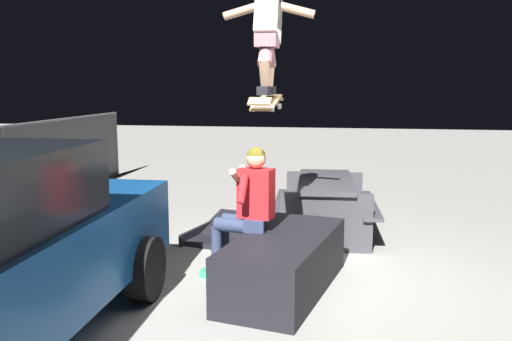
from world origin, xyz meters
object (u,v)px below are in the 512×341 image
picnic_table_back (325,198)px  skateboard (267,102)px  person_sitting_on_ledge (246,206)px  ledge_box_main (284,263)px  kicker_ramp (235,235)px  skater_airborne (268,29)px

picnic_table_back → skateboard: bearing=165.6°
person_sitting_on_ledge → ledge_box_main: bearing=-117.7°
skateboard → kicker_ramp: skateboard is taller
skateboard → picnic_table_back: bearing=-14.4°
skateboard → picnic_table_back: (1.95, -0.50, -1.32)m
skateboard → skater_airborne: skater_airborne is taller
ledge_box_main → person_sitting_on_ledge: size_ratio=1.29×
skater_airborne → picnic_table_back: bearing=-14.8°
ledge_box_main → skateboard: bearing=57.4°
kicker_ramp → picnic_table_back: picnic_table_back is taller
skater_airborne → kicker_ramp: (1.47, 0.64, -2.45)m
skater_airborne → picnic_table_back: skater_airborne is taller
kicker_ramp → person_sitting_on_ledge: bearing=-163.9°
person_sitting_on_ledge → picnic_table_back: 2.01m
skater_airborne → picnic_table_back: 2.80m
skater_airborne → kicker_ramp: skater_airborne is taller
person_sitting_on_ledge → skateboard: (-0.10, -0.23, 1.04)m
ledge_box_main → skateboard: 1.56m
ledge_box_main → skater_airborne: skater_airborne is taller
skateboard → skater_airborne: 0.69m
skater_airborne → kicker_ramp: size_ratio=0.86×
skater_airborne → person_sitting_on_ledge: bearing=79.8°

